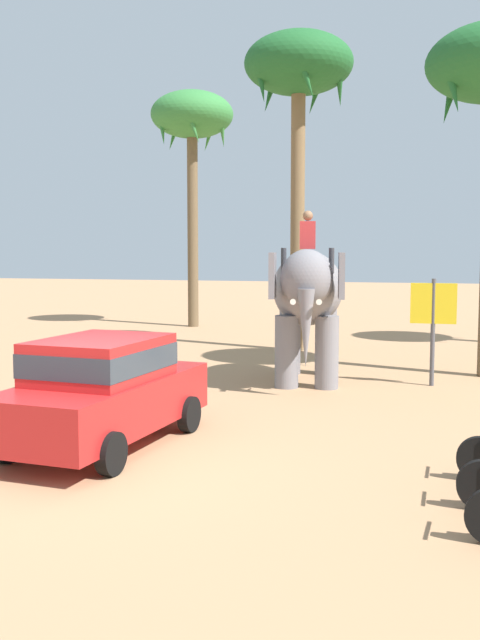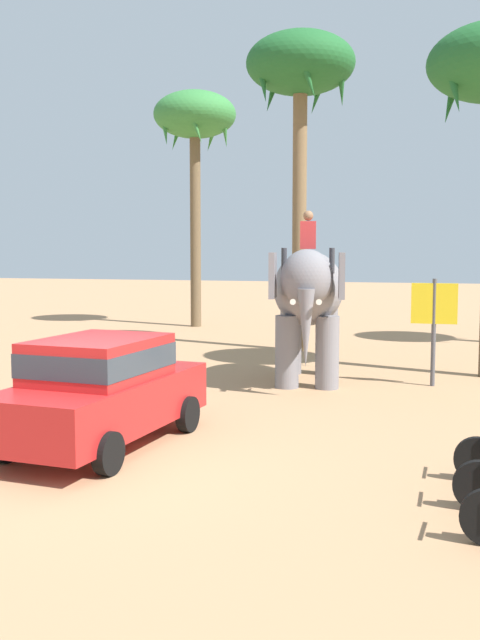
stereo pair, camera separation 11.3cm
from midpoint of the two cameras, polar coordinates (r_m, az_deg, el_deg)
name	(u,v)px [view 2 (the right image)]	position (r m, az deg, el deg)	size (l,w,h in m)	color
ground_plane	(89,460)	(11.05, -11.35, -10.59)	(120.00, 120.00, 0.00)	tan
car_sedan_foreground	(101,387)	(11.54, -10.40, -5.15)	(2.16, 4.24, 1.70)	red
elephant_with_mahout	(308,296)	(16.78, 5.50, 1.86)	(2.11, 3.99, 3.88)	slate
palm_tree_behind_elephant	(195,123)	(29.56, -3.40, 15.01)	(3.20, 3.20, 9.16)	brown
palm_tree_far_back	(300,75)	(22.77, 4.85, 18.40)	(3.20, 3.20, 9.37)	brown
signboard_yellow	(434,311)	(16.88, 14.99, 0.69)	(1.00, 0.10, 2.40)	#4C4C51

